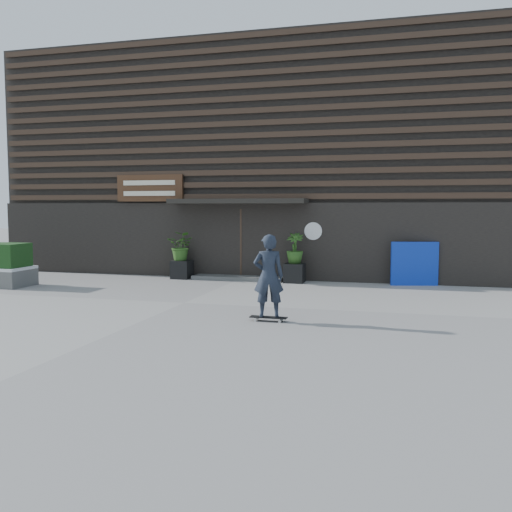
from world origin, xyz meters
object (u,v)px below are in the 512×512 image
(planter_pot_left, at_px, (182,269))
(skateboarder, at_px, (269,276))
(blue_tarp, at_px, (414,264))
(planter_pot_right, at_px, (295,273))

(planter_pot_left, distance_m, skateboarder, 7.53)
(blue_tarp, bearing_deg, skateboarder, -128.97)
(planter_pot_left, distance_m, blue_tarp, 7.43)
(blue_tarp, bearing_deg, planter_pot_right, 170.82)
(planter_pot_left, relative_size, blue_tarp, 0.43)
(planter_pot_right, height_order, blue_tarp, blue_tarp)
(planter_pot_left, bearing_deg, planter_pot_right, 0.00)
(planter_pot_left, relative_size, skateboarder, 0.33)
(planter_pot_left, height_order, blue_tarp, blue_tarp)
(planter_pot_right, bearing_deg, planter_pot_left, 180.00)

